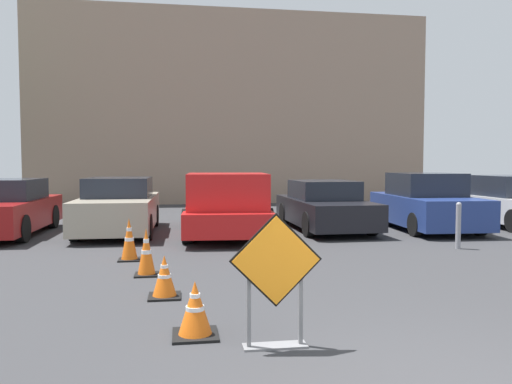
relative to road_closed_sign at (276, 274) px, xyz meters
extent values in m
plane|color=#333335|center=(1.29, 8.46, -0.76)|extent=(96.00, 96.00, 0.00)
cube|color=black|center=(0.00, 0.00, 0.14)|extent=(0.95, 0.02, 0.95)
cube|color=orange|center=(0.00, -0.02, 0.14)|extent=(0.89, 0.02, 0.89)
cube|color=slate|center=(0.00, 0.04, -0.75)|extent=(0.66, 0.20, 0.02)
cube|color=slate|center=(-0.27, 0.04, -0.31)|extent=(0.04, 0.04, 0.91)
cube|color=slate|center=(0.27, 0.04, -0.31)|extent=(0.04, 0.04, 0.91)
cube|color=black|center=(-0.79, 0.49, -0.75)|extent=(0.49, 0.49, 0.03)
cone|color=orange|center=(-0.79, 0.49, -0.44)|extent=(0.36, 0.36, 0.57)
cylinder|color=white|center=(-0.79, 0.49, -0.32)|extent=(0.11, 0.11, 0.05)
cylinder|color=white|center=(-0.79, 0.49, -0.46)|extent=(0.20, 0.20, 0.05)
cube|color=black|center=(-1.17, 2.12, -0.75)|extent=(0.45, 0.45, 0.03)
cone|color=orange|center=(-1.17, 2.12, -0.45)|extent=(0.33, 0.33, 0.56)
cylinder|color=white|center=(-1.17, 2.12, -0.33)|extent=(0.10, 0.10, 0.05)
cylinder|color=white|center=(-1.17, 2.12, -0.46)|extent=(0.18, 0.18, 0.05)
cube|color=black|center=(-1.51, 3.55, -0.75)|extent=(0.39, 0.39, 0.03)
cone|color=orange|center=(-1.51, 3.55, -0.35)|extent=(0.29, 0.29, 0.77)
cylinder|color=white|center=(-1.51, 3.55, -0.18)|extent=(0.09, 0.09, 0.07)
cylinder|color=white|center=(-1.51, 3.55, -0.36)|extent=(0.16, 0.16, 0.07)
cube|color=black|center=(-1.92, 4.92, -0.75)|extent=(0.41, 0.41, 0.03)
cone|color=orange|center=(-1.92, 4.92, -0.34)|extent=(0.31, 0.31, 0.79)
cylinder|color=white|center=(-1.92, 4.92, -0.16)|extent=(0.10, 0.10, 0.07)
cylinder|color=white|center=(-1.92, 4.92, -0.35)|extent=(0.17, 0.17, 0.07)
cube|color=maroon|center=(-5.40, 8.82, -0.21)|extent=(1.81, 4.36, 0.74)
cube|color=#1E232D|center=(-5.39, 8.93, 0.43)|extent=(1.57, 2.02, 0.53)
cylinder|color=black|center=(-4.61, 7.46, -0.43)|extent=(0.21, 0.67, 0.66)
cylinder|color=black|center=(-4.57, 10.15, -0.43)|extent=(0.21, 0.67, 0.66)
cube|color=#A39984|center=(-2.57, 8.82, -0.19)|extent=(1.92, 4.36, 0.80)
cube|color=#1E232D|center=(-2.56, 8.93, 0.47)|extent=(1.67, 2.02, 0.51)
cylinder|color=black|center=(-1.73, 7.46, -0.44)|extent=(0.21, 0.64, 0.63)
cylinder|color=black|center=(-3.44, 7.49, -0.44)|extent=(0.21, 0.64, 0.63)
cylinder|color=black|center=(-1.69, 10.15, -0.44)|extent=(0.21, 0.64, 0.63)
cylinder|color=black|center=(-3.40, 10.17, -0.44)|extent=(0.21, 0.64, 0.63)
cube|color=red|center=(0.26, 8.28, -0.26)|extent=(2.39, 5.32, 0.55)
cube|color=red|center=(0.19, 7.12, 0.44)|extent=(2.02, 2.20, 0.85)
cube|color=red|center=(0.41, 10.52, 0.24)|extent=(1.95, 0.23, 0.45)
cube|color=red|center=(1.30, 9.26, 0.24)|extent=(0.27, 2.49, 0.45)
cube|color=red|center=(-0.64, 9.39, 0.24)|extent=(0.27, 2.49, 0.45)
cylinder|color=black|center=(1.10, 6.67, -0.35)|extent=(0.29, 0.83, 0.82)
cylinder|color=black|center=(-0.78, 6.79, -0.35)|extent=(0.29, 0.83, 0.82)
cylinder|color=black|center=(1.31, 9.78, -0.35)|extent=(0.29, 0.83, 0.82)
cylinder|color=black|center=(-0.57, 9.90, -0.35)|extent=(0.29, 0.83, 0.82)
cube|color=black|center=(3.09, 8.73, -0.24)|extent=(1.91, 4.47, 0.68)
cube|color=#1E232D|center=(3.09, 8.84, 0.35)|extent=(1.65, 2.07, 0.52)
cylinder|color=black|center=(3.96, 7.37, -0.44)|extent=(0.21, 0.65, 0.65)
cylinder|color=black|center=(2.27, 7.34, -0.44)|extent=(0.21, 0.65, 0.65)
cylinder|color=black|center=(3.92, 10.12, -0.44)|extent=(0.21, 0.65, 0.65)
cylinder|color=black|center=(2.23, 10.09, -0.44)|extent=(0.21, 0.65, 0.65)
cube|color=navy|center=(5.92, 8.24, -0.20)|extent=(2.08, 4.15, 0.79)
cube|color=#1E232D|center=(5.93, 8.35, 0.51)|extent=(1.75, 1.95, 0.64)
cylinder|color=black|center=(6.73, 6.94, -0.45)|extent=(0.23, 0.62, 0.61)
cylinder|color=black|center=(4.99, 7.03, -0.45)|extent=(0.23, 0.62, 0.61)
cylinder|color=black|center=(6.85, 9.46, -0.45)|extent=(0.23, 0.62, 0.61)
cylinder|color=black|center=(5.12, 9.54, -0.45)|extent=(0.23, 0.62, 0.61)
cube|color=silver|center=(8.75, 8.59, -0.23)|extent=(1.77, 4.37, 0.71)
cube|color=#1E232D|center=(8.75, 8.70, 0.43)|extent=(1.56, 2.01, 0.61)
cylinder|color=black|center=(9.57, 9.94, -0.44)|extent=(0.20, 0.64, 0.64)
cylinder|color=black|center=(7.94, 9.94, -0.44)|extent=(0.20, 0.64, 0.64)
cylinder|color=gray|center=(5.07, 5.17, -0.28)|extent=(0.11, 0.11, 0.97)
sphere|color=gray|center=(5.07, 5.17, 0.21)|extent=(0.12, 0.12, 0.12)
cube|color=gray|center=(1.55, 20.42, 3.68)|extent=(18.47, 5.00, 8.89)
camera|label=1|loc=(-0.94, -4.86, 1.12)|focal=35.00mm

